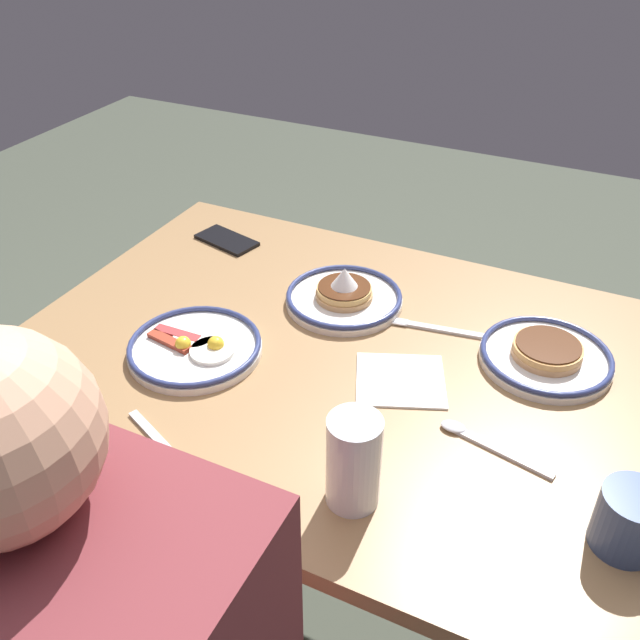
# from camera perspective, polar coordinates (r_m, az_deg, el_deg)

# --- Properties ---
(ground_plane) EXTENTS (6.00, 6.00, 0.00)m
(ground_plane) POSITION_cam_1_polar(r_m,az_deg,el_deg) (1.80, 1.32, -22.12)
(ground_plane) COLOR #454C3E
(dining_table) EXTENTS (1.18, 0.85, 0.75)m
(dining_table) POSITION_cam_1_polar(r_m,az_deg,el_deg) (1.33, 1.67, -7.35)
(dining_table) COLOR #957048
(dining_table) RESTS_ON ground_plane
(plate_near_main) EXTENTS (0.23, 0.23, 0.04)m
(plate_near_main) POSITION_cam_1_polar(r_m,az_deg,el_deg) (1.28, 18.15, -2.78)
(plate_near_main) COLOR silver
(plate_near_main) RESTS_ON dining_table
(plate_center_pancakes) EXTENTS (0.23, 0.23, 0.08)m
(plate_center_pancakes) POSITION_cam_1_polar(r_m,az_deg,el_deg) (1.37, 2.00, 2.01)
(plate_center_pancakes) COLOR silver
(plate_center_pancakes) RESTS_ON dining_table
(plate_far_companion) EXTENTS (0.24, 0.24, 0.04)m
(plate_far_companion) POSITION_cam_1_polar(r_m,az_deg,el_deg) (1.26, -10.25, -2.19)
(plate_far_companion) COLOR white
(plate_far_companion) RESTS_ON dining_table
(coffee_mug) EXTENTS (0.11, 0.09, 0.09)m
(coffee_mug) POSITION_cam_1_polar(r_m,az_deg,el_deg) (1.00, 24.28, -14.89)
(coffee_mug) COLOR #334772
(coffee_mug) RESTS_ON dining_table
(drinking_glass) EXTENTS (0.08, 0.08, 0.15)m
(drinking_glass) POSITION_cam_1_polar(r_m,az_deg,el_deg) (0.96, 2.78, -11.88)
(drinking_glass) COLOR silver
(drinking_glass) RESTS_ON dining_table
(cell_phone) EXTENTS (0.16, 0.10, 0.01)m
(cell_phone) POSITION_cam_1_polar(r_m,az_deg,el_deg) (1.61, -7.70, 6.55)
(cell_phone) COLOR black
(cell_phone) RESTS_ON dining_table
(paper_napkin) EXTENTS (0.19, 0.19, 0.00)m
(paper_napkin) POSITION_cam_1_polar(r_m,az_deg,el_deg) (1.19, 6.65, -4.94)
(paper_napkin) COLOR white
(paper_napkin) RESTS_ON dining_table
(fork_near) EXTENTS (0.18, 0.04, 0.01)m
(fork_near) POSITION_cam_1_polar(r_m,az_deg,el_deg) (1.32, 9.72, -0.72)
(fork_near) COLOR silver
(fork_near) RESTS_ON dining_table
(fork_far) EXTENTS (0.18, 0.09, 0.01)m
(fork_far) POSITION_cam_1_polar(r_m,az_deg,el_deg) (1.09, -12.79, -10.05)
(fork_far) COLOR silver
(fork_far) RESTS_ON dining_table
(tea_spoon) EXTENTS (0.18, 0.06, 0.01)m
(tea_spoon) POSITION_cam_1_polar(r_m,az_deg,el_deg) (1.10, 13.04, -9.64)
(tea_spoon) COLOR silver
(tea_spoon) RESTS_ON dining_table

